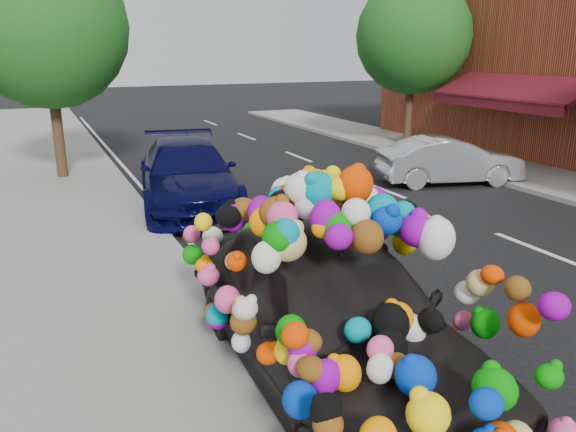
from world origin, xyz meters
name	(u,v)px	position (x,y,z in m)	size (l,w,h in m)	color
ground	(367,283)	(0.00, 0.00, 0.00)	(100.00, 100.00, 0.00)	black
sidewalk	(71,336)	(-4.30, 0.00, 0.06)	(4.00, 60.00, 0.12)	gray
kerb	(222,307)	(-2.35, 0.00, 0.07)	(0.15, 60.00, 0.13)	gray
footpath_far	(575,186)	(8.20, 3.00, 0.06)	(3.00, 40.00, 0.12)	gray
lane_markings	(538,249)	(3.60, 0.00, 0.01)	(6.00, 50.00, 0.01)	silver
tree_near_sidewalk	(46,26)	(-3.80, 9.50, 4.02)	(4.20, 4.20, 6.13)	#332114
tree_far_b	(413,36)	(8.00, 10.00, 3.89)	(4.00, 4.00, 5.90)	#332114
plush_art_car	(331,279)	(-1.80, -2.06, 1.18)	(2.46, 5.10, 2.29)	black
navy_sedan	(188,174)	(-1.32, 5.57, 0.74)	(2.07, 5.08, 1.48)	#050631
silver_hatchback	(449,161)	(5.59, 4.82, 0.62)	(1.32, 3.78, 1.24)	#9E9FA4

